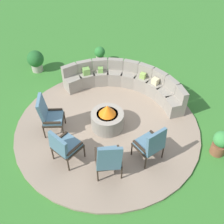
{
  "coord_description": "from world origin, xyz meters",
  "views": [
    {
      "loc": [
        3.27,
        -3.97,
        5.47
      ],
      "look_at": [
        0.0,
        0.2,
        0.45
      ],
      "focal_mm": 43.55,
      "sensor_mm": 36.0,
      "label": 1
    }
  ],
  "objects": [
    {
      "name": "potted_plant_0",
      "position": [
        2.71,
        1.04,
        0.38
      ],
      "size": [
        0.41,
        0.41,
        0.71
      ],
      "color": "brown",
      "rests_on": "ground_plane"
    },
    {
      "name": "potted_plant_1",
      "position": [
        -3.64,
        0.64,
        0.42
      ],
      "size": [
        0.56,
        0.56,
        0.75
      ],
      "color": "#A89E8E",
      "rests_on": "ground_plane"
    },
    {
      "name": "lounge_chair_front_left",
      "position": [
        -1.08,
        -1.04,
        0.64
      ],
      "size": [
        0.75,
        0.78,
        1.16
      ],
      "rotation": [
        0.0,
        0.0,
        5.42
      ],
      "color": "#2D2319",
      "rests_on": "patio_circle"
    },
    {
      "name": "potted_plant_2",
      "position": [
        -2.26,
        2.37,
        0.35
      ],
      "size": [
        0.38,
        0.38,
        0.62
      ],
      "color": "#A89E8E",
      "rests_on": "ground_plane"
    },
    {
      "name": "ground_plane",
      "position": [
        0.0,
        0.0,
        0.0
      ],
      "size": [
        24.0,
        24.0,
        0.0
      ],
      "primitive_type": "plane",
      "color": "#387A2D"
    },
    {
      "name": "lounge_chair_back_left",
      "position": [
        0.96,
        -1.15,
        0.61
      ],
      "size": [
        0.83,
        0.85,
        1.08
      ],
      "rotation": [
        0.0,
        0.0,
        7.08
      ],
      "color": "#2D2319",
      "rests_on": "patio_circle"
    },
    {
      "name": "lounge_chair_back_right",
      "position": [
        1.48,
        -0.21,
        0.61
      ],
      "size": [
        0.7,
        0.72,
        1.04
      ],
      "rotation": [
        0.0,
        0.0,
        7.58
      ],
      "color": "#2D2319",
      "rests_on": "patio_circle"
    },
    {
      "name": "fire_pit",
      "position": [
        0.0,
        0.0,
        0.36
      ],
      "size": [
        0.88,
        0.88,
        0.76
      ],
      "color": "gray",
      "rests_on": "patio_circle"
    },
    {
      "name": "curved_stone_bench",
      "position": [
        -0.53,
        1.58,
        0.38
      ],
      "size": [
        3.64,
        1.9,
        0.8
      ],
      "color": "gray",
      "rests_on": "patio_circle"
    },
    {
      "name": "patio_circle",
      "position": [
        0.0,
        0.0,
        0.03
      ],
      "size": [
        5.01,
        5.01,
        0.06
      ],
      "primitive_type": "cylinder",
      "color": "gray",
      "rests_on": "ground_plane"
    },
    {
      "name": "lounge_chair_front_right",
      "position": [
        -0.08,
        -1.49,
        0.59
      ],
      "size": [
        0.59,
        0.58,
        1.01
      ],
      "rotation": [
        0.0,
        0.0,
        6.27
      ],
      "color": "#2D2319",
      "rests_on": "patio_circle"
    }
  ]
}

